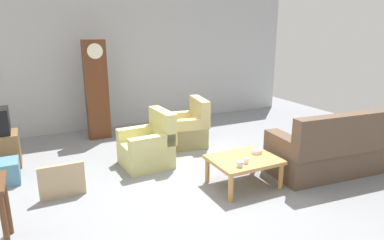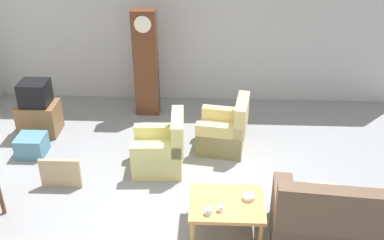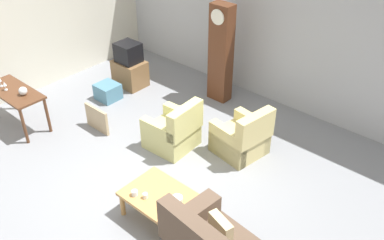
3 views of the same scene
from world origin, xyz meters
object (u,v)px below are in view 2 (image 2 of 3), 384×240
at_px(armchair_olive_near, 161,151).
at_px(armchair_olive_far, 224,132).
at_px(tv_crt, 35,93).
at_px(couch_floral, 359,223).
at_px(cup_white_porcelain, 221,208).
at_px(bowl_white_stacked, 249,197).
at_px(cup_blue_rimmed, 209,211).
at_px(grandfather_clock, 146,64).
at_px(coffee_table_wood, 227,206).
at_px(storage_box_blue, 32,145).
at_px(framed_picture_leaning, 60,174).
at_px(tv_stand_cabinet, 40,118).

xyz_separation_m(armchair_olive_near, armchair_olive_far, (1.01, 0.63, 0.00)).
bearing_deg(tv_crt, couch_floral, -28.02).
relative_size(cup_white_porcelain, bowl_white_stacked, 0.49).
height_order(tv_crt, cup_blue_rimmed, tv_crt).
xyz_separation_m(grandfather_clock, bowl_white_stacked, (1.72, -3.13, -0.56)).
distance_m(armchair_olive_near, grandfather_clock, 2.05).
distance_m(armchair_olive_far, coffee_table_wood, 1.98).
xyz_separation_m(armchair_olive_far, storage_box_blue, (-3.18, -0.34, -0.14)).
bearing_deg(couch_floral, armchair_olive_far, 125.85).
height_order(couch_floral, armchair_olive_near, couch_floral).
relative_size(armchair_olive_far, framed_picture_leaning, 1.53).
distance_m(grandfather_clock, cup_blue_rimmed, 3.69).
relative_size(tv_crt, framed_picture_leaning, 0.80).
relative_size(storage_box_blue, bowl_white_stacked, 2.87).
bearing_deg(tv_crt, tv_stand_cabinet, 0.00).
bearing_deg(armchair_olive_near, couch_floral, -31.25).
xyz_separation_m(tv_crt, storage_box_blue, (0.10, -0.72, -0.61)).
bearing_deg(bowl_white_stacked, armchair_olive_near, 135.18).
bearing_deg(coffee_table_wood, framed_picture_leaning, 162.12).
bearing_deg(armchair_olive_far, armchair_olive_near, -147.78).
bearing_deg(tv_crt, bowl_white_stacked, -32.75).
bearing_deg(storage_box_blue, cup_blue_rimmed, -32.56).
bearing_deg(storage_box_blue, tv_crt, 97.97).
bearing_deg(cup_white_porcelain, cup_blue_rimmed, -156.96).
bearing_deg(grandfather_clock, framed_picture_leaning, -111.88).
distance_m(armchair_olive_near, bowl_white_stacked, 1.80).
bearing_deg(armchair_olive_far, cup_white_porcelain, -92.55).
height_order(tv_crt, cup_white_porcelain, tv_crt).
bearing_deg(grandfather_clock, tv_stand_cabinet, -155.08).
bearing_deg(framed_picture_leaning, tv_stand_cabinet, 118.36).
bearing_deg(cup_blue_rimmed, couch_floral, -0.11).
xyz_separation_m(grandfather_clock, storage_box_blue, (-1.73, -1.57, -0.85)).
height_order(grandfather_clock, cup_blue_rimmed, grandfather_clock).
xyz_separation_m(cup_white_porcelain, bowl_white_stacked, (0.36, 0.25, -0.01)).
distance_m(tv_crt, cup_white_porcelain, 4.08).
relative_size(framed_picture_leaning, cup_blue_rimmed, 6.81).
height_order(armchair_olive_far, cup_blue_rimmed, armchair_olive_far).
height_order(armchair_olive_near, tv_crt, tv_crt).
xyz_separation_m(tv_stand_cabinet, bowl_white_stacked, (3.55, -2.28, 0.17)).
distance_m(tv_stand_cabinet, framed_picture_leaning, 1.80).
distance_m(armchair_olive_far, bowl_white_stacked, 1.93).
height_order(framed_picture_leaning, bowl_white_stacked, bowl_white_stacked).
bearing_deg(tv_stand_cabinet, cup_blue_rimmed, -40.51).
height_order(couch_floral, storage_box_blue, couch_floral).
distance_m(tv_stand_cabinet, cup_white_porcelain, 4.07).
height_order(framed_picture_leaning, cup_white_porcelain, cup_white_porcelain).
distance_m(armchair_olive_near, tv_stand_cabinet, 2.49).
relative_size(armchair_olive_near, armchair_olive_far, 1.00).
distance_m(coffee_table_wood, cup_blue_rimmed, 0.35).
relative_size(coffee_table_wood, cup_blue_rimmed, 10.89).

